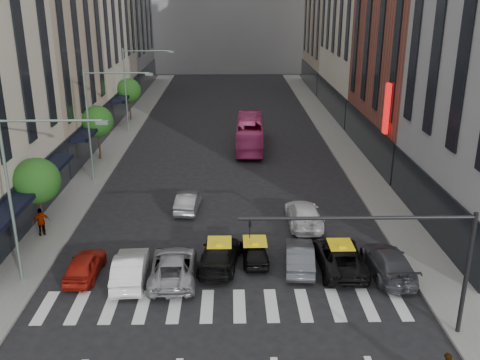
{
  "coord_description": "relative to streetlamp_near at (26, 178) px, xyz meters",
  "views": [
    {
      "loc": [
        0.2,
        -21.43,
        14.75
      ],
      "look_at": [
        0.78,
        8.95,
        4.0
      ],
      "focal_mm": 40.0,
      "sensor_mm": 36.0,
      "label": 1
    }
  ],
  "objects": [
    {
      "name": "bus",
      "position": [
        12.19,
        26.03,
        -4.42
      ],
      "size": [
        2.95,
        10.77,
        2.97
      ],
      "primitive_type": "imported",
      "rotation": [
        0.0,
        0.0,
        3.1
      ],
      "color": "#DF418D",
      "rests_on": "ground"
    },
    {
      "name": "car_silver",
      "position": [
        7.12,
        0.25,
        -5.17
      ],
      "size": [
        2.59,
        5.33,
        1.46
      ],
      "primitive_type": "imported",
      "rotation": [
        0.0,
        0.0,
        3.17
      ],
      "color": "#9B9A9F",
      "rests_on": "ground"
    },
    {
      "name": "ground",
      "position": [
        10.04,
        -4.0,
        -5.9
      ],
      "size": [
        160.0,
        160.0,
        0.0
      ],
      "primitive_type": "plane",
      "color": "black",
      "rests_on": "ground"
    },
    {
      "name": "pedestrian_far",
      "position": [
        -1.68,
        5.58,
        -4.85
      ],
      "size": [
        1.15,
        0.89,
        1.82
      ],
      "primitive_type": "imported",
      "rotation": [
        0.0,
        0.0,
        3.63
      ],
      "color": "gray",
      "rests_on": "sidewalk_left"
    },
    {
      "name": "traffic_signal",
      "position": [
        17.74,
        -5.0,
        -1.43
      ],
      "size": [
        10.1,
        0.2,
        6.0
      ],
      "color": "black",
      "rests_on": "ground"
    },
    {
      "name": "car_row2_right",
      "position": [
        15.1,
        7.2,
        -5.14
      ],
      "size": [
        2.2,
        5.27,
        1.52
      ],
      "primitive_type": "imported",
      "rotation": [
        0.0,
        0.0,
        3.16
      ],
      "color": "silver",
      "rests_on": "ground"
    },
    {
      "name": "building_left_b",
      "position": [
        -6.96,
        24.0,
        6.1
      ],
      "size": [
        8.0,
        16.0,
        24.0
      ],
      "primitive_type": "cube",
      "color": "tan",
      "rests_on": "ground"
    },
    {
      "name": "car_grey_mid",
      "position": [
        14.1,
        1.34,
        -5.18
      ],
      "size": [
        1.91,
        4.53,
        1.45
      ],
      "primitive_type": "imported",
      "rotation": [
        0.0,
        0.0,
        3.05
      ],
      "color": "#414349",
      "rests_on": "ground"
    },
    {
      "name": "taxi_right",
      "position": [
        16.34,
        1.19,
        -5.17
      ],
      "size": [
        2.46,
        5.31,
        1.47
      ],
      "primitive_type": "imported",
      "rotation": [
        0.0,
        0.0,
        3.14
      ],
      "color": "black",
      "rests_on": "ground"
    },
    {
      "name": "liberty_sign",
      "position": [
        22.64,
        16.0,
        0.1
      ],
      "size": [
        0.3,
        0.7,
        4.0
      ],
      "color": "red",
      "rests_on": "ground"
    },
    {
      "name": "sidewalk_right",
      "position": [
        21.54,
        26.0,
        -5.83
      ],
      "size": [
        3.0,
        96.0,
        0.15
      ],
      "primitive_type": "cube",
      "color": "slate",
      "rests_on": "ground"
    },
    {
      "name": "tree_mid",
      "position": [
        -1.76,
        22.0,
        -2.25
      ],
      "size": [
        2.88,
        2.88,
        4.95
      ],
      "color": "black",
      "rests_on": "sidewalk_left"
    },
    {
      "name": "streetlamp_mid",
      "position": [
        0.0,
        16.0,
        0.0
      ],
      "size": [
        5.38,
        0.25,
        9.0
      ],
      "color": "gray",
      "rests_on": "sidewalk_left"
    },
    {
      "name": "streetlamp_near",
      "position": [
        0.0,
        0.0,
        0.0
      ],
      "size": [
        5.38,
        0.25,
        9.0
      ],
      "color": "gray",
      "rests_on": "sidewalk_left"
    },
    {
      "name": "taxi_center",
      "position": [
        11.62,
        2.14,
        -5.28
      ],
      "size": [
        1.64,
        3.73,
        1.25
      ],
      "primitive_type": "imported",
      "rotation": [
        0.0,
        0.0,
        3.19
      ],
      "color": "black",
      "rests_on": "ground"
    },
    {
      "name": "rider",
      "position": [
        18.38,
        -8.86,
        -4.16
      ],
      "size": [
        0.61,
        0.4,
        1.68
      ],
      "primitive_type": "imported",
      "rotation": [
        0.0,
        0.0,
        3.14
      ],
      "color": "gray",
      "rests_on": "motorcycle"
    },
    {
      "name": "car_white_front",
      "position": [
        4.84,
        0.03,
        -5.14
      ],
      "size": [
        1.89,
        4.75,
        1.54
      ],
      "primitive_type": "imported",
      "rotation": [
        0.0,
        0.0,
        3.2
      ],
      "color": "white",
      "rests_on": "ground"
    },
    {
      "name": "tree_far",
      "position": [
        -1.76,
        38.0,
        -2.25
      ],
      "size": [
        2.88,
        2.88,
        4.95
      ],
      "color": "black",
      "rests_on": "sidewalk_left"
    },
    {
      "name": "streetlamp_far",
      "position": [
        0.0,
        32.0,
        0.0
      ],
      "size": [
        5.38,
        0.25,
        9.0
      ],
      "color": "gray",
      "rests_on": "sidewalk_left"
    },
    {
      "name": "car_red",
      "position": [
        2.27,
        0.58,
        -5.23
      ],
      "size": [
        1.76,
        4.05,
        1.36
      ],
      "primitive_type": "imported",
      "rotation": [
        0.0,
        0.0,
        3.1
      ],
      "color": "maroon",
      "rests_on": "ground"
    },
    {
      "name": "building_right_b",
      "position": [
        27.04,
        23.0,
        7.1
      ],
      "size": [
        8.0,
        18.0,
        26.0
      ],
      "primitive_type": "cube",
      "color": "brown",
      "rests_on": "ground"
    },
    {
      "name": "taxi_left",
      "position": [
        9.6,
        1.61,
        -5.17
      ],
      "size": [
        2.69,
        5.26,
        1.46
      ],
      "primitive_type": "imported",
      "rotation": [
        0.0,
        0.0,
        3.01
      ],
      "color": "black",
      "rests_on": "ground"
    },
    {
      "name": "tree_near",
      "position": [
        -1.76,
        6.0,
        -2.25
      ],
      "size": [
        2.88,
        2.88,
        4.95
      ],
      "color": "black",
      "rests_on": "sidewalk_left"
    },
    {
      "name": "car_row2_left",
      "position": [
        7.23,
        9.91,
        -5.22
      ],
      "size": [
        1.8,
        4.27,
        1.37
      ],
      "primitive_type": "imported",
      "rotation": [
        0.0,
        0.0,
        3.05
      ],
      "color": "gray",
      "rests_on": "ground"
    },
    {
      "name": "sidewalk_left",
      "position": [
        -1.46,
        26.0,
        -5.83
      ],
      "size": [
        3.0,
        96.0,
        0.15
      ],
      "primitive_type": "cube",
      "color": "slate",
      "rests_on": "ground"
    },
    {
      "name": "car_grey_curb",
      "position": [
        18.86,
        0.47,
        -5.15
      ],
      "size": [
        2.24,
        5.23,
        1.5
      ],
      "primitive_type": "imported",
      "rotation": [
        0.0,
        0.0,
        3.17
      ],
      "color": "#3E3F45",
      "rests_on": "ground"
    }
  ]
}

